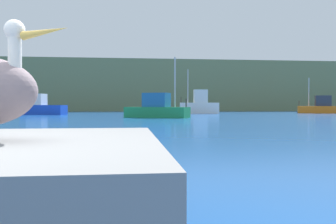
{
  "coord_description": "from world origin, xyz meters",
  "views": [
    {
      "loc": [
        1.58,
        -2.39,
        1.11
      ],
      "look_at": [
        4.2,
        20.74,
        0.63
      ],
      "focal_mm": 38.19,
      "sensor_mm": 36.0,
      "label": 1
    }
  ],
  "objects_px": {
    "fishing_boat_green": "(157,109)",
    "fishing_boat_orange": "(325,107)",
    "fishing_boat_white": "(200,105)",
    "fishing_boat_blue": "(42,107)"
  },
  "relations": [
    {
      "from": "fishing_boat_green",
      "to": "fishing_boat_orange",
      "type": "height_order",
      "value": "fishing_boat_green"
    },
    {
      "from": "fishing_boat_white",
      "to": "fishing_boat_orange",
      "type": "xyz_separation_m",
      "value": [
        16.65,
        0.47,
        -0.31
      ]
    },
    {
      "from": "fishing_boat_white",
      "to": "fishing_boat_green",
      "type": "bearing_deg",
      "value": 67.17
    },
    {
      "from": "fishing_boat_white",
      "to": "fishing_boat_orange",
      "type": "bearing_deg",
      "value": -174.88
    },
    {
      "from": "fishing_boat_green",
      "to": "fishing_boat_orange",
      "type": "bearing_deg",
      "value": 57.79
    },
    {
      "from": "fishing_boat_green",
      "to": "fishing_boat_blue",
      "type": "distance_m",
      "value": 16.08
    },
    {
      "from": "fishing_boat_green",
      "to": "fishing_boat_white",
      "type": "height_order",
      "value": "fishing_boat_white"
    },
    {
      "from": "fishing_boat_orange",
      "to": "fishing_boat_white",
      "type": "bearing_deg",
      "value": 25.04
    },
    {
      "from": "fishing_boat_blue",
      "to": "fishing_boat_orange",
      "type": "height_order",
      "value": "fishing_boat_orange"
    },
    {
      "from": "fishing_boat_orange",
      "to": "fishing_boat_blue",
      "type": "bearing_deg",
      "value": 27.69
    }
  ]
}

